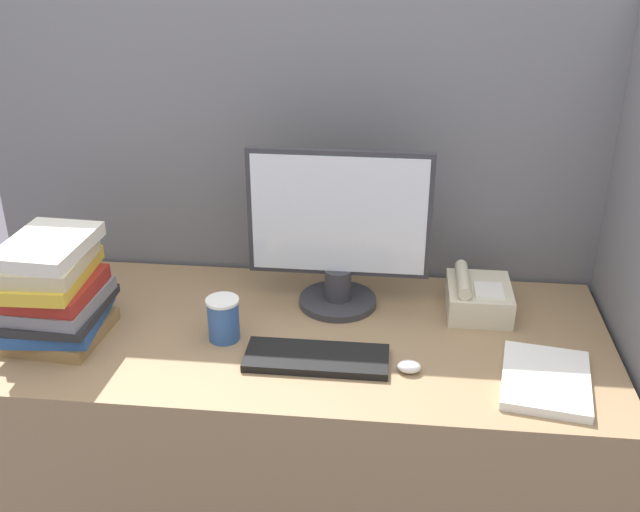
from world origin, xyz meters
name	(u,v)px	position (x,y,z in m)	size (l,w,h in m)	color
cubicle_panel_rear	(320,248)	(0.00, 0.76, 0.84)	(2.03, 0.04, 1.68)	slate
cubicle_panel_right	(633,323)	(0.85, 0.39, 0.84)	(0.04, 0.78, 1.68)	slate
desk	(306,445)	(0.00, 0.36, 0.39)	(1.63, 0.72, 0.77)	#937551
monitor	(339,236)	(0.08, 0.53, 0.99)	(0.51, 0.22, 0.46)	#333338
keyboard	(317,358)	(0.05, 0.23, 0.78)	(0.36, 0.14, 0.02)	black
mouse	(409,367)	(0.28, 0.20, 0.79)	(0.06, 0.04, 0.03)	silver
coffee_cup	(223,319)	(-0.21, 0.31, 0.83)	(0.09, 0.09, 0.12)	#335999
book_stack	(55,291)	(-0.64, 0.28, 0.91)	(0.25, 0.29, 0.28)	olive
desk_telephone	(478,297)	(0.47, 0.53, 0.82)	(0.18, 0.21, 0.12)	beige
paper_pile	(546,380)	(0.61, 0.19, 0.78)	(0.25, 0.30, 0.02)	white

